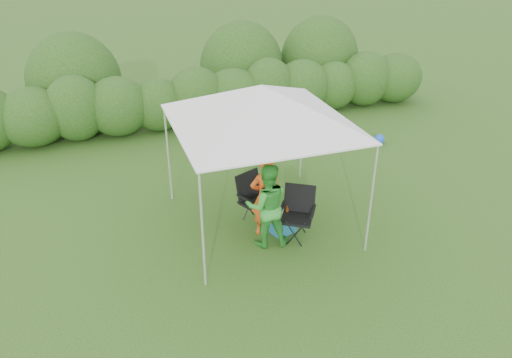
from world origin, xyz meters
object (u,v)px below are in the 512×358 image
object	(u,v)px
chair_left	(253,195)
man	(266,197)
canopy	(261,105)
woman	(267,206)
chair_right	(298,210)
cooler	(283,224)

from	to	relation	value
chair_left	man	xyz separation A→B (m)	(0.08, -0.51, 0.22)
chair_left	man	world-z (taller)	man
canopy	woman	size ratio (longest dim) A/B	1.91
chair_left	chair_right	bearing A→B (deg)	-76.48
canopy	cooler	xyz separation A→B (m)	(0.29, -0.47, -2.27)
chair_right	chair_left	xyz separation A→B (m)	(-0.61, 0.80, -0.00)
woman	chair_right	bearing A→B (deg)	-165.85
chair_right	cooler	xyz separation A→B (m)	(-0.21, 0.20, -0.38)
chair_right	chair_left	distance (m)	1.01
chair_right	man	size ratio (longest dim) A/B	0.64
chair_right	woman	bearing A→B (deg)	-144.24
man	woman	world-z (taller)	woman
cooler	man	bearing A→B (deg)	146.64
cooler	chair_right	bearing A→B (deg)	-59.95
canopy	man	size ratio (longest dim) A/B	1.96
chair_left	man	distance (m)	0.56
chair_left	cooler	world-z (taller)	chair_left
canopy	chair_right	world-z (taller)	canopy
canopy	cooler	world-z (taller)	canopy
chair_left	woman	distance (m)	0.87
chair_left	canopy	bearing A→B (deg)	-73.96
man	woman	bearing A→B (deg)	86.67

